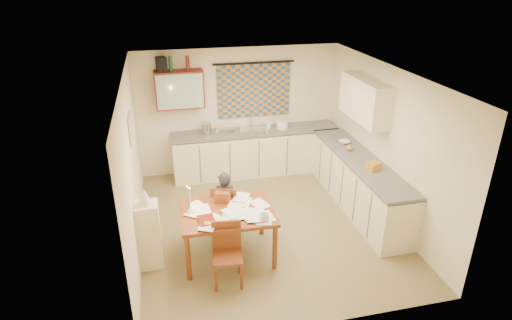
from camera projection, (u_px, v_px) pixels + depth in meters
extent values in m
cube|color=olive|center=(266.00, 224.00, 7.07)|extent=(4.00, 4.50, 0.02)
cube|color=white|center=(268.00, 73.00, 6.03)|extent=(4.00, 4.50, 0.02)
cube|color=beige|center=(239.00, 111.00, 8.55)|extent=(4.00, 0.02, 2.50)
cube|color=beige|center=(320.00, 238.00, 4.54)|extent=(4.00, 0.02, 2.50)
cube|color=beige|center=(131.00, 167.00, 6.13)|extent=(0.02, 4.50, 2.50)
cube|color=beige|center=(386.00, 144.00, 6.96)|extent=(0.02, 4.50, 2.50)
cube|color=navy|center=(254.00, 91.00, 8.41)|extent=(1.45, 0.03, 1.05)
cylinder|color=black|center=(254.00, 63.00, 8.17)|extent=(1.60, 0.04, 0.04)
cube|color=#5B1A12|center=(179.00, 89.00, 7.93)|extent=(0.90, 0.34, 0.70)
cube|color=#99B2A5|center=(180.00, 92.00, 7.78)|extent=(0.84, 0.02, 0.64)
cube|color=beige|center=(365.00, 99.00, 7.16)|extent=(0.34, 1.30, 0.70)
cube|color=beige|center=(131.00, 128.00, 6.31)|extent=(0.04, 0.50, 0.40)
cube|color=white|center=(133.00, 128.00, 6.32)|extent=(0.01, 0.42, 0.32)
cube|color=beige|center=(256.00, 153.00, 8.67)|extent=(3.30, 0.60, 0.86)
cube|color=#555250|center=(255.00, 131.00, 8.48)|extent=(3.30, 0.62, 0.04)
cube|color=beige|center=(358.00, 184.00, 7.43)|extent=(0.60, 2.95, 0.86)
cube|color=#555250|center=(361.00, 159.00, 7.23)|extent=(0.62, 2.95, 0.04)
cube|color=white|center=(390.00, 218.00, 6.43)|extent=(0.58, 0.58, 0.86)
cube|color=black|center=(394.00, 191.00, 6.25)|extent=(0.55, 0.55, 0.03)
cube|color=silver|center=(254.00, 132.00, 8.48)|extent=(0.63, 0.56, 0.10)
cylinder|color=silver|center=(251.00, 121.00, 8.56)|extent=(0.04, 0.04, 0.28)
cube|color=silver|center=(225.00, 131.00, 8.33)|extent=(0.42, 0.39, 0.06)
cylinder|color=silver|center=(207.00, 128.00, 8.22)|extent=(0.23, 0.23, 0.24)
cylinder|color=white|center=(282.00, 124.00, 8.55)|extent=(0.29, 0.29, 0.16)
imported|color=white|center=(268.00, 124.00, 8.53)|extent=(0.09, 0.09, 0.19)
imported|color=white|center=(344.00, 142.00, 7.83)|extent=(0.25, 0.25, 0.05)
cube|color=#C28222|center=(373.00, 166.00, 6.81)|extent=(0.26, 0.23, 0.12)
sphere|color=#C28222|center=(349.00, 148.00, 7.51)|extent=(0.10, 0.10, 0.10)
cube|color=black|center=(161.00, 64.00, 7.67)|extent=(0.21, 0.23, 0.26)
cylinder|color=#195926|center=(171.00, 64.00, 7.70)|extent=(0.09, 0.09, 0.26)
cylinder|color=#5B1A12|center=(188.00, 63.00, 7.77)|extent=(0.08, 0.08, 0.26)
cube|color=#662D10|center=(227.00, 212.00, 6.02)|extent=(1.34, 1.03, 0.05)
cube|color=#662D10|center=(226.00, 209.00, 6.67)|extent=(0.50, 0.50, 0.04)
cube|color=#662D10|center=(224.00, 202.00, 6.41)|extent=(0.39, 0.16, 0.43)
cube|color=#662D10|center=(228.00, 257.00, 5.59)|extent=(0.43, 0.43, 0.04)
cube|color=#662D10|center=(226.00, 234.00, 5.66)|extent=(0.39, 0.08, 0.42)
imported|color=black|center=(225.00, 204.00, 6.59)|extent=(0.51, 0.44, 1.08)
cube|color=beige|center=(149.00, 235.00, 5.90)|extent=(0.32, 0.30, 0.99)
cone|color=beige|center=(144.00, 197.00, 5.65)|extent=(0.20, 0.20, 0.22)
cube|color=#662D10|center=(222.00, 197.00, 6.19)|extent=(0.24, 0.17, 0.16)
imported|color=white|center=(264.00, 217.00, 5.75)|extent=(0.15, 0.15, 0.11)
imported|color=maroon|center=(198.00, 222.00, 5.71)|extent=(0.28, 0.34, 0.03)
imported|color=#C28222|center=(198.00, 216.00, 5.85)|extent=(0.19, 0.25, 0.02)
cube|color=#C28222|center=(209.00, 224.00, 5.66)|extent=(0.13, 0.10, 0.04)
cube|color=black|center=(241.00, 220.00, 5.78)|extent=(0.14, 0.08, 0.02)
cylinder|color=silver|center=(189.00, 208.00, 5.90)|extent=(0.07, 0.07, 0.18)
cylinder|color=white|center=(190.00, 195.00, 5.82)|extent=(0.03, 0.03, 0.22)
sphere|color=#FFCC66|center=(187.00, 187.00, 5.78)|extent=(0.02, 0.02, 0.02)
cube|color=white|center=(256.00, 217.00, 5.85)|extent=(0.34, 0.36, 0.00)
cube|color=white|center=(256.00, 213.00, 5.94)|extent=(0.28, 0.34, 0.00)
cube|color=white|center=(264.00, 219.00, 5.80)|extent=(0.28, 0.34, 0.00)
cube|color=white|center=(260.00, 204.00, 6.17)|extent=(0.30, 0.35, 0.00)
cube|color=white|center=(265.00, 217.00, 5.85)|extent=(0.25, 0.32, 0.00)
cube|color=white|center=(230.00, 216.00, 5.87)|extent=(0.25, 0.32, 0.00)
cube|color=white|center=(198.00, 206.00, 6.10)|extent=(0.34, 0.36, 0.00)
cube|color=white|center=(215.00, 220.00, 5.77)|extent=(0.33, 0.36, 0.00)
cube|color=white|center=(243.00, 202.00, 6.20)|extent=(0.32, 0.36, 0.00)
cube|color=white|center=(235.00, 206.00, 6.10)|extent=(0.29, 0.35, 0.00)
cube|color=white|center=(234.00, 214.00, 5.89)|extent=(0.23, 0.31, 0.00)
cube|color=white|center=(203.00, 210.00, 5.99)|extent=(0.23, 0.31, 0.00)
cube|color=white|center=(195.00, 211.00, 5.95)|extent=(0.34, 0.36, 0.00)
cube|color=white|center=(244.00, 213.00, 5.90)|extent=(0.22, 0.30, 0.00)
cube|color=white|center=(208.00, 225.00, 5.63)|extent=(0.32, 0.36, 0.00)
cube|color=white|center=(255.00, 215.00, 5.85)|extent=(0.32, 0.36, 0.00)
cube|color=white|center=(232.00, 212.00, 5.92)|extent=(0.31, 0.36, 0.00)
cube|color=white|center=(254.00, 216.00, 5.82)|extent=(0.25, 0.32, 0.00)
cube|color=white|center=(241.00, 197.00, 6.30)|extent=(0.32, 0.36, 0.00)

